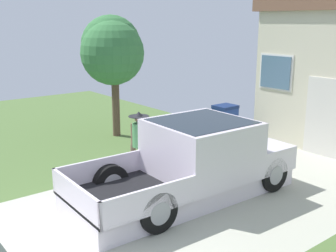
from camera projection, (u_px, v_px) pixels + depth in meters
The scene contains 5 objects.
pickup_truck at pixel (198, 162), 9.20m from camera, with size 2.21×5.20×1.68m.
person_with_hat at pixel (139, 139), 10.08m from camera, with size 0.50×0.50×1.69m.
handbag at pixel (127, 174), 10.23m from camera, with size 0.34×0.18×0.40m.
neighbor_tree at pixel (111, 49), 13.36m from camera, with size 2.57×2.29×4.00m.
wheeled_trash_bin at pixel (225, 120), 13.67m from camera, with size 0.60×0.72×1.11m.
Camera 1 is at (6.07, -1.74, 3.80)m, focal length 44.21 mm.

